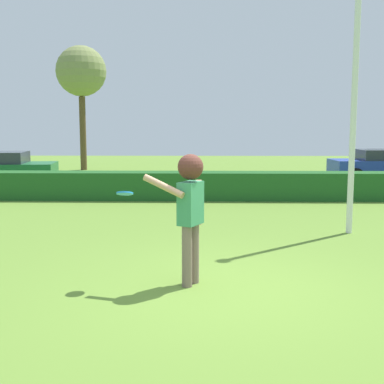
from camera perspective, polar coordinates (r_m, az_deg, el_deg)
The scene contains 6 objects.
ground_plane at distance 6.86m, azimuth 3.54°, elevation -10.89°, with size 60.00×60.00×0.00m, color olive.
person at distance 6.76m, azimuth -0.24°, elevation -1.11°, with size 0.83×0.52×1.79m.
frisbee at distance 6.89m, azimuth -7.62°, elevation -0.15°, with size 0.23×0.22×0.09m.
lamppost at distance 10.58m, azimuth 18.01°, elevation 12.53°, with size 0.24×0.24×5.68m.
hedge_row at distance 14.86m, azimuth 2.24°, elevation 0.72°, with size 22.78×0.90×0.81m, color #1F5520.
bare_elm_tree at distance 25.47m, azimuth -12.44°, elevation 13.08°, with size 2.41×2.41×5.99m.
Camera 1 is at (-0.29, -6.50, 2.16)m, focal length 47.06 mm.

